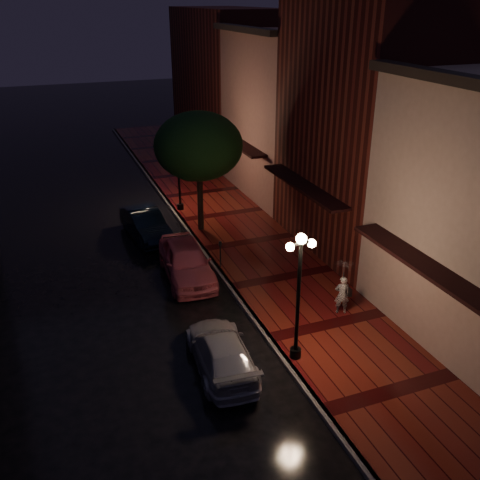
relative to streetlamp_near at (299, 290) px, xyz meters
name	(u,v)px	position (x,y,z in m)	size (l,w,h in m)	color
ground	(231,290)	(-0.35, 5.00, -2.60)	(120.00, 120.00, 0.00)	black
sidewalk	(283,279)	(1.90, 5.00, -2.53)	(4.50, 60.00, 0.15)	#4A0D0E
curb	(231,288)	(-0.35, 5.00, -2.53)	(0.25, 60.00, 0.15)	#595451
storefront_mid	(367,128)	(6.65, 7.00, 2.90)	(5.00, 8.00, 11.00)	#511914
storefront_far	(286,116)	(6.65, 15.00, 1.90)	(5.00, 8.00, 9.00)	#8C5951
storefront_extra	(227,83)	(6.65, 25.00, 2.40)	(5.00, 12.00, 10.00)	#511914
streetlamp_near	(299,290)	(0.00, 0.00, 0.00)	(0.96, 0.36, 4.31)	black
streetlamp_far	(178,165)	(0.00, 14.00, 0.00)	(0.96, 0.36, 4.31)	black
street_tree	(199,148)	(0.26, 10.99, 1.64)	(4.16, 4.16, 5.80)	black
pink_car	(186,261)	(-1.72, 6.61, -1.82)	(1.83, 4.55, 1.55)	#C6515E
navy_car	(146,224)	(-2.44, 11.28, -1.91)	(1.46, 4.19, 1.38)	black
silver_car	(221,352)	(-2.33, 0.51, -2.00)	(1.69, 4.16, 1.21)	#A3A2AA
woman_with_umbrella	(343,279)	(2.73, 1.80, -1.09)	(0.85, 0.87, 2.06)	white
parking_meter	(220,252)	(-0.20, 6.75, -1.72)	(0.13, 0.10, 1.21)	black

